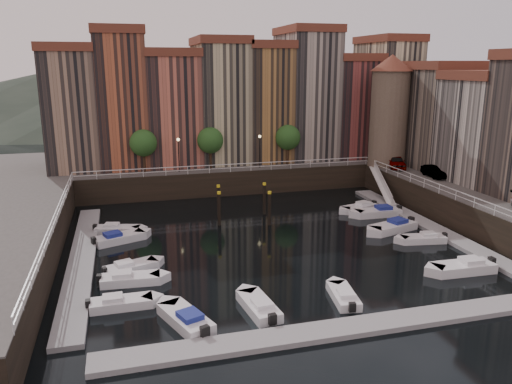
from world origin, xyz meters
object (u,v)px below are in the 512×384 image
object	(u,v)px
boat_left_1	(129,279)
car_b	(434,172)
boat_left_2	(130,267)
mooring_pilings	(243,205)
corner_tower	(389,109)
gangway	(382,183)
car_a	(396,163)
boat_left_0	(120,303)

from	to	relation	value
boat_left_1	car_b	xyz separation A→B (m)	(34.35, 13.37, 3.32)
boat_left_1	boat_left_2	size ratio (longest dim) A/B	1.05
mooring_pilings	corner_tower	bearing A→B (deg)	21.96
gangway	boat_left_2	xyz separation A→B (m)	(-29.55, -14.41, -1.59)
boat_left_2	car_b	bearing A→B (deg)	-2.01
boat_left_1	boat_left_2	xyz separation A→B (m)	(0.12, 2.25, -0.02)
mooring_pilings	boat_left_1	distance (m)	17.36
gangway	car_a	bearing A→B (deg)	38.13
boat_left_2	corner_tower	bearing A→B (deg)	10.25
corner_tower	car_a	distance (m)	6.72
corner_tower	mooring_pilings	size ratio (longest dim) A/B	2.41
car_a	boat_left_2	bearing A→B (deg)	-134.08
boat_left_2	car_b	world-z (taller)	car_b
boat_left_0	gangway	bearing A→B (deg)	33.79
corner_tower	car_b	size ratio (longest dim) A/B	3.38
boat_left_0	boat_left_2	bearing A→B (deg)	82.33
boat_left_2	car_a	size ratio (longest dim) A/B	0.93
car_b	corner_tower	bearing A→B (deg)	108.77
corner_tower	car_a	bearing A→B (deg)	-84.57
boat_left_1	boat_left_0	bearing A→B (deg)	-96.02
gangway	boat_left_0	world-z (taller)	gangway
car_a	car_b	bearing A→B (deg)	-55.85
boat_left_2	car_a	world-z (taller)	car_a
car_a	car_b	world-z (taller)	car_a
mooring_pilings	car_a	bearing A→B (deg)	16.76
corner_tower	boat_left_2	xyz separation A→B (m)	(-32.45, -18.91, -9.86)
boat_left_1	mooring_pilings	bearing A→B (deg)	51.79
boat_left_1	car_b	world-z (taller)	car_b
boat_left_1	boat_left_2	distance (m)	2.26
gangway	car_b	size ratio (longest dim) A/B	2.04
gangway	mooring_pilings	world-z (taller)	gangway
corner_tower	boat_left_2	world-z (taller)	corner_tower
mooring_pilings	boat_left_1	size ratio (longest dim) A/B	1.26
gangway	boat_left_2	size ratio (longest dim) A/B	1.91
mooring_pilings	boat_left_2	world-z (taller)	mooring_pilings
car_a	gangway	bearing A→B (deg)	-123.24
corner_tower	boat_left_0	bearing A→B (deg)	-143.20
boat_left_1	boat_left_2	bearing A→B (deg)	91.34
mooring_pilings	gangway	bearing A→B (deg)	12.29
car_a	car_b	xyz separation A→B (m)	(1.59, -5.73, -0.13)
gangway	corner_tower	bearing A→B (deg)	57.20
boat_left_0	car_a	bearing A→B (deg)	34.21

